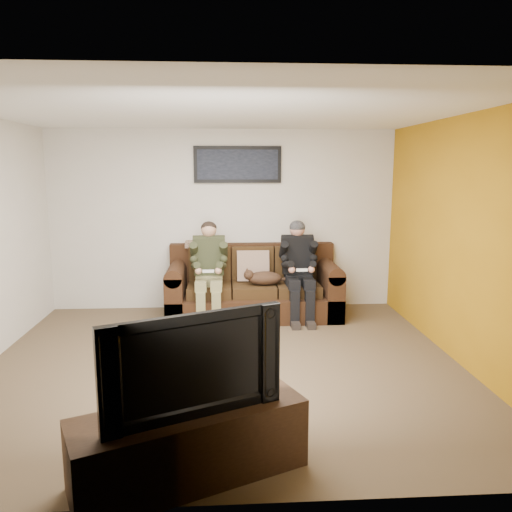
{
  "coord_description": "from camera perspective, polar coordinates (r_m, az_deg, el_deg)",
  "views": [
    {
      "loc": [
        0.02,
        -5.02,
        2.05
      ],
      "look_at": [
        0.41,
        1.2,
        0.95
      ],
      "focal_mm": 35.0,
      "sensor_mm": 36.0,
      "label": 1
    }
  ],
  "objects": [
    {
      "name": "tv_stand",
      "position": [
        3.57,
        -7.52,
        -20.5
      ],
      "size": [
        1.62,
        1.08,
        0.49
      ],
      "primitive_type": "cube",
      "rotation": [
        0.0,
        0.0,
        0.41
      ],
      "color": "#331F11",
      "rests_on": "ground"
    },
    {
      "name": "wall_back",
      "position": [
        7.31,
        -3.73,
        4.1
      ],
      "size": [
        5.0,
        0.0,
        5.0
      ],
      "primitive_type": "plane",
      "rotation": [
        1.57,
        0.0,
        0.0
      ],
      "color": "beige",
      "rests_on": "ground"
    },
    {
      "name": "person_left",
      "position": [
        6.78,
        -5.4,
        -1.03
      ],
      "size": [
        0.51,
        0.87,
        1.33
      ],
      "color": "olive",
      "rests_on": "sofa"
    },
    {
      "name": "cat",
      "position": [
        6.8,
        0.84,
        -2.51
      ],
      "size": [
        0.66,
        0.26,
        0.24
      ],
      "color": "#492E1C",
      "rests_on": "sofa"
    },
    {
      "name": "wall_front",
      "position": [
        2.87,
        -3.9,
        -5.17
      ],
      "size": [
        5.0,
        0.0,
        5.0
      ],
      "primitive_type": "plane",
      "rotation": [
        -1.57,
        0.0,
        0.0
      ],
      "color": "beige",
      "rests_on": "ground"
    },
    {
      "name": "television",
      "position": [
        3.31,
        -7.76,
        -11.73
      ],
      "size": [
        1.15,
        0.62,
        0.69
      ],
      "primitive_type": "imported",
      "rotation": [
        0.0,
        0.0,
        0.41
      ],
      "color": "black",
      "rests_on": "tv_stand"
    },
    {
      "name": "wall_right",
      "position": [
        5.65,
        22.51,
        1.61
      ],
      "size": [
        0.0,
        4.5,
        4.5
      ],
      "primitive_type": "plane",
      "rotation": [
        1.57,
        0.0,
        -1.57
      ],
      "color": "beige",
      "rests_on": "ground"
    },
    {
      "name": "sofa",
      "position": [
        7.07,
        -0.32,
        -3.77
      ],
      "size": [
        2.37,
        1.02,
        0.97
      ],
      "color": "black",
      "rests_on": "ground"
    },
    {
      "name": "accent_wall_right",
      "position": [
        5.64,
        22.42,
        1.61
      ],
      "size": [
        0.0,
        4.5,
        4.5
      ],
      "primitive_type": "plane",
      "rotation": [
        1.57,
        0.0,
        -1.57
      ],
      "color": "#B47C12",
      "rests_on": "ground"
    },
    {
      "name": "ceiling",
      "position": [
        5.05,
        -3.95,
        16.24
      ],
      "size": [
        5.0,
        5.0,
        0.0
      ],
      "primitive_type": "plane",
      "rotation": [
        3.14,
        0.0,
        0.0
      ],
      "color": "silver",
      "rests_on": "ground"
    },
    {
      "name": "floor",
      "position": [
        5.42,
        -3.62,
        -12.23
      ],
      "size": [
        5.0,
        5.0,
        0.0
      ],
      "primitive_type": "plane",
      "color": "brown",
      "rests_on": "ground"
    },
    {
      "name": "framed_poster",
      "position": [
        7.24,
        -2.12,
        10.4
      ],
      "size": [
        1.25,
        0.05,
        0.52
      ],
      "color": "black",
      "rests_on": "wall_back"
    },
    {
      "name": "throw_blanket",
      "position": [
        7.24,
        -6.16,
        1.37
      ],
      "size": [
        0.48,
        0.24,
        0.09
      ],
      "primitive_type": "cube",
      "color": "gray",
      "rests_on": "sofa"
    },
    {
      "name": "person_right",
      "position": [
        6.85,
        4.89,
        -0.88
      ],
      "size": [
        0.51,
        0.86,
        1.34
      ],
      "color": "black",
      "rests_on": "sofa"
    },
    {
      "name": "throw_pillow",
      "position": [
        7.04,
        -0.34,
        -1.13
      ],
      "size": [
        0.45,
        0.22,
        0.45
      ],
      "primitive_type": "cube",
      "rotation": [
        -0.21,
        0.0,
        0.0
      ],
      "color": "#91725F",
      "rests_on": "sofa"
    }
  ]
}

